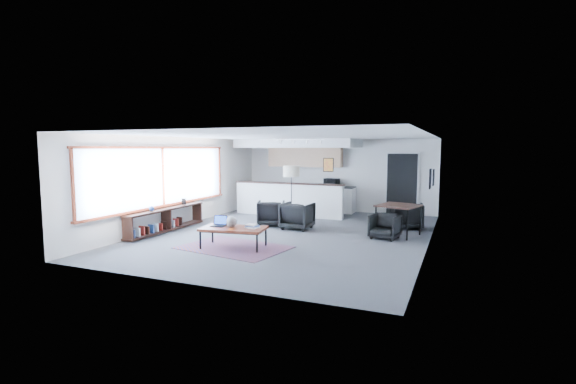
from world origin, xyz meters
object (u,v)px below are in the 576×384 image
at_px(floor_lamp, 291,173).
at_px(dining_chair_far, 409,217).
at_px(coffee_table, 234,229).
at_px(ceramic_pot, 232,222).
at_px(armchair_left, 271,212).
at_px(laptop, 219,223).
at_px(armchair_right, 297,214).
at_px(dining_chair_near, 385,227).
at_px(book_stack, 252,226).
at_px(microwave, 332,181).
at_px(dining_table, 398,207).

height_order(floor_lamp, dining_chair_far, floor_lamp).
relative_size(coffee_table, ceramic_pot, 6.21).
xyz_separation_m(ceramic_pot, dining_chair_far, (3.49, 3.94, -0.26)).
bearing_deg(armchair_left, laptop, 67.88).
xyz_separation_m(armchair_right, floor_lamp, (-0.57, 0.94, 1.10)).
bearing_deg(laptop, dining_chair_near, 28.55).
bearing_deg(armchair_left, armchair_right, 146.22).
bearing_deg(book_stack, coffee_table, -166.73).
distance_m(laptop, microwave, 6.15).
relative_size(ceramic_pot, dining_table, 0.21).
relative_size(ceramic_pot, armchair_left, 0.31).
bearing_deg(microwave, book_stack, -81.00).
xyz_separation_m(armchair_right, dining_chair_near, (2.52, -0.36, -0.12)).
height_order(ceramic_pot, dining_chair_near, ceramic_pot).
height_order(dining_chair_near, dining_chair_far, dining_chair_far).
height_order(armchair_left, armchair_right, armchair_right).
bearing_deg(microwave, laptop, -88.89).
relative_size(ceramic_pot, floor_lamp, 0.14).
xyz_separation_m(dining_table, dining_chair_near, (-0.24, -0.55, -0.45)).
distance_m(floor_lamp, dining_table, 3.50).
bearing_deg(coffee_table, dining_chair_near, 28.20).
xyz_separation_m(ceramic_pot, book_stack, (0.48, 0.09, -0.09)).
relative_size(laptop, floor_lamp, 0.20).
relative_size(coffee_table, laptop, 4.49).
height_order(dining_chair_far, microwave, microwave).
distance_m(ceramic_pot, armchair_left, 2.88).
distance_m(book_stack, dining_chair_far, 4.89).
xyz_separation_m(laptop, dining_chair_near, (3.46, 2.25, -0.25)).
distance_m(coffee_table, laptop, 0.43).
xyz_separation_m(laptop, microwave, (0.92, 6.05, 0.56)).
bearing_deg(laptop, dining_table, 32.58).
bearing_deg(book_stack, armchair_left, 106.34).
height_order(book_stack, microwave, microwave).
distance_m(floor_lamp, dining_chair_far, 3.69).
relative_size(laptop, dining_chair_near, 0.59).
height_order(floor_lamp, microwave, floor_lamp).
xyz_separation_m(floor_lamp, dining_chair_near, (3.09, -1.30, -1.22)).
distance_m(ceramic_pot, book_stack, 0.50).
height_order(coffee_table, microwave, microwave).
bearing_deg(microwave, armchair_left, -95.56).
bearing_deg(dining_chair_far, floor_lamp, -4.06).
height_order(laptop, dining_table, dining_table).
bearing_deg(ceramic_pot, armchair_left, 96.51).
relative_size(coffee_table, dining_chair_far, 2.27).
relative_size(laptop, armchair_right, 0.42).
xyz_separation_m(armchair_right, dining_table, (2.76, 0.19, 0.33)).
relative_size(armchair_left, dining_chair_far, 1.18).
bearing_deg(armchair_right, floor_lamp, -57.23).
relative_size(book_stack, microwave, 0.62).
relative_size(laptop, ceramic_pot, 1.38).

